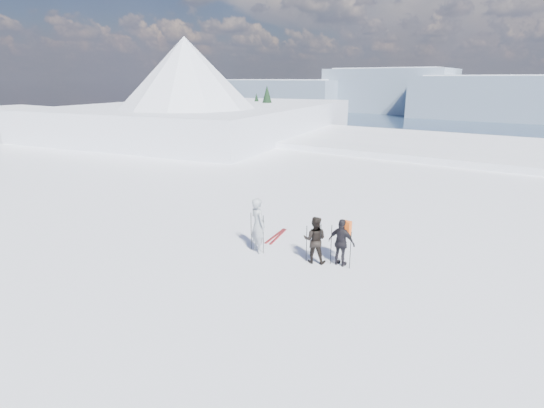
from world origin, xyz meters
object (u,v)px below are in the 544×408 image
(skier_grey, at_px, (258,225))
(skis_loose, at_px, (277,236))
(skier_pack, at_px, (342,243))
(skier_dark, at_px, (315,240))

(skier_grey, distance_m, skis_loose, 1.85)
(skier_grey, height_order, skis_loose, skier_grey)
(skier_pack, bearing_deg, skier_dark, 19.84)
(skis_loose, bearing_deg, skier_pack, -17.76)
(skier_grey, relative_size, skis_loose, 1.13)
(skier_dark, bearing_deg, skier_grey, -11.33)
(skier_grey, distance_m, skier_dark, 2.05)
(skier_grey, bearing_deg, skis_loose, -53.46)
(skier_grey, relative_size, skier_pack, 1.24)
(skier_dark, height_order, skis_loose, skier_dark)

